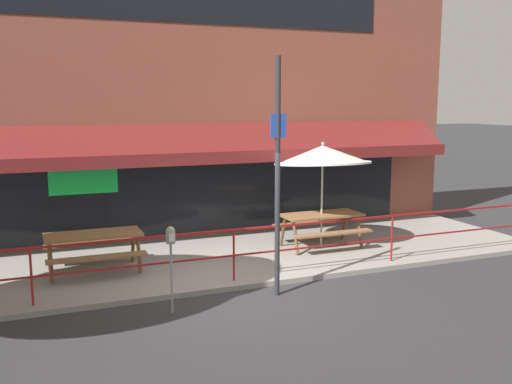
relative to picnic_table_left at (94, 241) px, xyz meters
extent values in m
plane|color=#2D2D30|center=(2.31, -1.81, -0.71)|extent=(120.00, 120.00, 0.00)
cube|color=gray|center=(2.31, 0.19, -0.66)|extent=(15.00, 4.00, 0.10)
cube|color=brown|center=(2.31, 2.44, 3.36)|extent=(15.00, 0.50, 8.12)
cube|color=black|center=(2.31, 2.18, 0.64)|extent=(12.00, 0.02, 2.30)
cube|color=#19D84C|center=(0.06, 2.16, 0.94)|extent=(1.50, 0.02, 0.70)
cube|color=maroon|center=(2.31, 1.64, 1.79)|extent=(13.80, 0.92, 0.70)
cube|color=maroon|center=(2.31, 1.13, 1.39)|extent=(13.80, 0.08, 0.28)
cube|color=black|center=(6.44, 2.05, 1.32)|extent=(0.04, 0.28, 0.04)
cube|color=black|center=(6.44, 1.91, 1.14)|extent=(0.18, 0.18, 0.28)
cube|color=beige|center=(6.44, 1.91, 1.14)|extent=(0.13, 0.19, 0.20)
cylinder|color=maroon|center=(-1.14, -1.51, -0.13)|extent=(0.04, 0.04, 0.95)
cylinder|color=maroon|center=(2.31, -1.51, -0.13)|extent=(0.04, 0.04, 0.95)
cylinder|color=maroon|center=(5.76, -1.51, -0.13)|extent=(0.04, 0.04, 0.95)
cube|color=maroon|center=(2.31, -1.51, 0.34)|extent=(13.80, 0.04, 0.04)
cube|color=maroon|center=(2.31, -1.51, -0.13)|extent=(13.80, 0.03, 0.03)
cube|color=brown|center=(0.00, 0.00, 0.13)|extent=(1.80, 0.80, 0.05)
cube|color=brown|center=(0.00, -0.58, -0.17)|extent=(1.80, 0.26, 0.04)
cube|color=brown|center=(0.00, 0.58, -0.17)|extent=(1.80, 0.26, 0.04)
cylinder|color=brown|center=(0.80, -0.32, -0.24)|extent=(0.07, 0.30, 0.73)
cylinder|color=brown|center=(0.80, 0.32, -0.24)|extent=(0.07, 0.30, 0.73)
cylinder|color=brown|center=(-0.80, -0.32, -0.24)|extent=(0.07, 0.30, 0.73)
cylinder|color=brown|center=(-0.80, 0.32, -0.24)|extent=(0.07, 0.30, 0.73)
cube|color=brown|center=(4.97, 0.05, 0.13)|extent=(1.80, 0.80, 0.05)
cube|color=brown|center=(4.97, -0.53, -0.17)|extent=(1.80, 0.26, 0.04)
cube|color=brown|center=(4.97, 0.63, -0.17)|extent=(1.80, 0.26, 0.04)
cylinder|color=brown|center=(5.77, -0.26, -0.24)|extent=(0.07, 0.30, 0.73)
cylinder|color=brown|center=(5.77, 0.37, -0.24)|extent=(0.07, 0.30, 0.73)
cylinder|color=brown|center=(4.17, -0.26, -0.24)|extent=(0.07, 0.30, 0.73)
cylinder|color=brown|center=(4.17, 0.37, -0.24)|extent=(0.07, 0.30, 0.73)
cylinder|color=#B7B2A8|center=(4.97, 0.06, 0.54)|extent=(0.04, 0.04, 2.30)
cone|color=silver|center=(4.97, 0.06, 1.49)|extent=(2.10, 2.12, 0.55)
cylinder|color=white|center=(4.97, 0.06, 1.30)|extent=(2.14, 2.14, 0.19)
sphere|color=#B7B2A8|center=(4.97, 0.06, 1.73)|extent=(0.07, 0.07, 0.07)
cylinder|color=gray|center=(0.93, -2.42, -0.13)|extent=(0.04, 0.04, 1.15)
cylinder|color=gray|center=(0.93, -2.42, 0.54)|extent=(0.15, 0.15, 0.20)
sphere|color=gray|center=(0.93, -2.42, 0.64)|extent=(0.14, 0.14, 0.14)
cube|color=silver|center=(0.93, -2.50, 0.55)|extent=(0.08, 0.01, 0.13)
cylinder|color=#2D2D33|center=(2.84, -2.26, 1.35)|extent=(0.09, 0.09, 4.11)
cube|color=blue|center=(2.84, -2.28, 2.25)|extent=(0.28, 0.02, 0.40)
camera|label=1|loc=(-1.11, -11.01, 2.65)|focal=40.00mm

